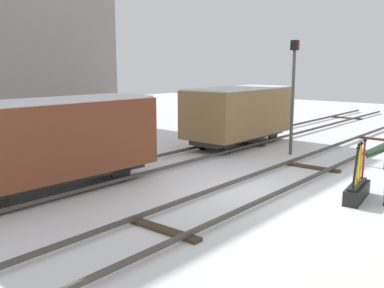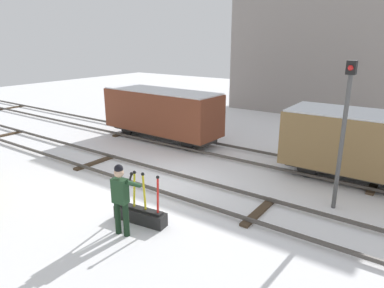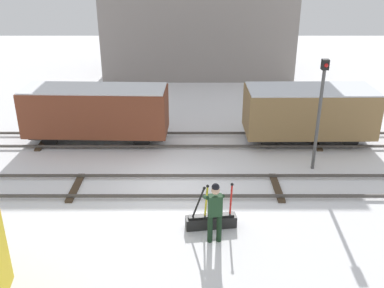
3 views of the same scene
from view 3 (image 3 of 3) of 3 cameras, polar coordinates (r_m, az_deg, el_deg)
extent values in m
plane|color=white|center=(15.39, -2.16, -5.82)|extent=(60.00, 60.00, 0.00)
cube|color=#4C4742|center=(14.70, -2.26, -6.77)|extent=(44.00, 0.07, 0.10)
cube|color=#4C4742|center=(15.96, -2.08, -4.13)|extent=(44.00, 0.07, 0.10)
cube|color=#423323|center=(15.89, -15.01, -5.51)|extent=(0.24, 1.94, 0.08)
cube|color=#423323|center=(15.65, 10.89, -5.58)|extent=(0.24, 1.94, 0.08)
cube|color=#4C4742|center=(18.31, -1.82, -0.28)|extent=(44.00, 0.07, 0.10)
cube|color=#4C4742|center=(19.63, -1.71, 1.44)|extent=(44.00, 0.07, 0.10)
cube|color=#423323|center=(20.05, -18.76, 0.33)|extent=(0.24, 1.94, 0.08)
cube|color=#423323|center=(19.73, 15.53, 0.36)|extent=(0.24, 1.94, 0.08)
cube|color=black|center=(13.34, 2.40, -10.06)|extent=(1.55, 0.56, 0.36)
cube|color=black|center=(13.22, 2.41, -9.30)|extent=(1.38, 0.38, 0.06)
cylinder|color=black|center=(12.92, 0.71, -7.71)|extent=(0.41, 0.11, 1.01)
sphere|color=black|center=(12.69, 1.51, -5.75)|extent=(0.09, 0.09, 0.09)
cylinder|color=yellow|center=(12.93, 1.77, -7.52)|extent=(0.13, 0.07, 1.05)
sphere|color=black|center=(12.67, 1.96, -5.49)|extent=(0.09, 0.09, 0.09)
cylinder|color=yellow|center=(12.98, 3.18, -7.41)|extent=(0.11, 0.07, 1.05)
sphere|color=black|center=(12.72, 3.13, -5.40)|extent=(0.09, 0.09, 0.09)
cylinder|color=red|center=(13.06, 5.00, -7.27)|extent=(0.09, 0.07, 1.05)
sphere|color=black|center=(12.80, 5.15, -5.25)|extent=(0.09, 0.09, 0.09)
cylinder|color=black|center=(12.59, 2.28, -10.92)|extent=(0.15, 0.15, 0.88)
cylinder|color=black|center=(12.63, 3.46, -10.82)|extent=(0.15, 0.15, 0.88)
cube|color=#1E3D23|center=(12.19, 2.94, -7.96)|extent=(0.41, 0.29, 0.62)
sphere|color=tan|center=(11.95, 2.99, -6.04)|extent=(0.24, 0.24, 0.24)
sphere|color=black|center=(11.90, 3.00, -5.62)|extent=(0.22, 0.22, 0.22)
cylinder|color=#1E3D23|center=(12.32, 1.76, -6.95)|extent=(0.19, 0.58, 0.37)
cylinder|color=#1E3D23|center=(12.38, 3.70, -6.78)|extent=(0.19, 0.57, 0.39)
cylinder|color=#4C4C4C|center=(16.62, 15.99, 2.86)|extent=(0.12, 0.12, 3.84)
cube|color=black|center=(16.03, 16.84, 9.88)|extent=(0.24, 0.24, 0.36)
sphere|color=red|center=(15.91, 16.96, 9.76)|extent=(0.14, 0.14, 0.14)
cube|color=#2D2B28|center=(19.49, 14.55, 1.33)|extent=(5.06, 1.38, 0.20)
cube|color=olive|center=(19.13, 14.86, 4.17)|extent=(5.34, 2.27, 1.86)
cube|color=silver|center=(18.85, 15.16, 6.91)|extent=(5.23, 2.18, 0.06)
cylinder|color=black|center=(18.58, 9.83, 0.47)|extent=(0.70, 0.11, 0.70)
cylinder|color=black|center=(19.69, 9.24, 1.88)|extent=(0.70, 0.11, 0.70)
cylinder|color=black|center=(19.50, 19.87, 0.49)|extent=(0.70, 0.11, 0.70)
cylinder|color=black|center=(20.56, 18.78, 1.84)|extent=(0.70, 0.11, 0.70)
cube|color=#2D2B28|center=(19.29, -12.20, 1.32)|extent=(5.72, 1.33, 0.20)
cube|color=brown|center=(18.92, -12.47, 4.24)|extent=(6.04, 2.10, 1.89)
cube|color=white|center=(18.63, -12.74, 7.06)|extent=(5.92, 2.02, 0.06)
cylinder|color=black|center=(19.41, -18.12, 0.63)|extent=(0.70, 0.12, 0.70)
cylinder|color=black|center=(20.32, -17.19, 1.79)|extent=(0.70, 0.12, 0.70)
cylinder|color=black|center=(18.46, -6.68, 0.51)|extent=(0.70, 0.12, 0.70)
cylinder|color=black|center=(19.41, -6.26, 1.73)|extent=(0.70, 0.12, 0.70)
camera|label=1|loc=(13.34, -49.38, -3.80)|focal=40.58mm
camera|label=2|loc=(8.77, 47.74, -3.79)|focal=32.13mm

